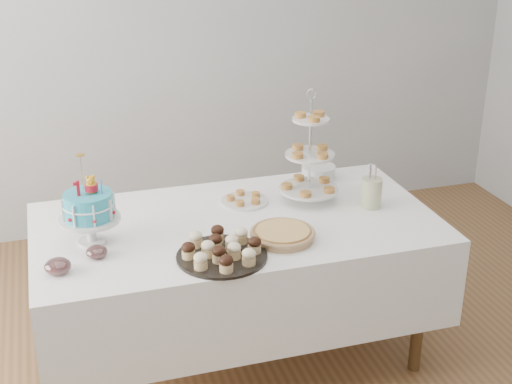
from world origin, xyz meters
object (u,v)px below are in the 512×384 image
object	(u,v)px
birthday_cake	(90,220)
utensil_pitcher	(372,192)
tiered_stand	(310,155)
jam_bowl_a	(58,266)
cupcake_tray	(222,249)
pastry_plate	(244,199)
pie	(283,234)
jam_bowl_b	(97,252)
table	(237,263)
plate_stack	(318,172)

from	to	relation	value
birthday_cake	utensil_pitcher	xyz separation A→B (m)	(1.37, -0.00, -0.03)
tiered_stand	jam_bowl_a	world-z (taller)	tiered_stand
birthday_cake	cupcake_tray	bearing A→B (deg)	-36.78
jam_bowl_a	pastry_plate	bearing A→B (deg)	26.48
pie	cupcake_tray	bearing A→B (deg)	-163.91
cupcake_tray	tiered_stand	world-z (taller)	tiered_stand
birthday_cake	jam_bowl_b	xyz separation A→B (m)	(0.01, -0.14, -0.09)
table	jam_bowl_a	distance (m)	0.92
plate_stack	cupcake_tray	bearing A→B (deg)	-135.10
table	birthday_cake	bearing A→B (deg)	-177.55
pie	jam_bowl_a	size ratio (longest dim) A/B	2.70
jam_bowl_b	tiered_stand	bearing A→B (deg)	15.56
table	jam_bowl_b	xyz separation A→B (m)	(-0.67, -0.17, 0.25)
tiered_stand	jam_bowl_b	distance (m)	1.15
cupcake_tray	pastry_plate	bearing A→B (deg)	64.50
birthday_cake	utensil_pitcher	distance (m)	1.37
pie	plate_stack	distance (m)	0.77
pie	pastry_plate	bearing A→B (deg)	96.45
tiered_stand	birthday_cake	bearing A→B (deg)	-171.63
table	birthday_cake	size ratio (longest dim) A/B	4.60
tiered_stand	plate_stack	size ratio (longest dim) A/B	3.17
table	utensil_pitcher	xyz separation A→B (m)	(0.69, -0.03, 0.31)
table	plate_stack	size ratio (longest dim) A/B	10.35
cupcake_tray	plate_stack	bearing A→B (deg)	44.90
pie	utensil_pitcher	distance (m)	0.58
table	pie	world-z (taller)	pie
tiered_stand	cupcake_tray	bearing A→B (deg)	-141.12
birthday_cake	jam_bowl_b	bearing A→B (deg)	-93.61
plate_stack	jam_bowl_b	bearing A→B (deg)	-155.44
pie	plate_stack	world-z (taller)	plate_stack
pastry_plate	birthday_cake	bearing A→B (deg)	-163.25
birthday_cake	cupcake_tray	size ratio (longest dim) A/B	1.05
plate_stack	utensil_pitcher	xyz separation A→B (m)	(0.11, -0.43, 0.05)
table	plate_stack	distance (m)	0.75
utensil_pitcher	birthday_cake	bearing A→B (deg)	165.17
table	pie	size ratio (longest dim) A/B	6.42
pastry_plate	utensil_pitcher	bearing A→B (deg)	-21.71
plate_stack	birthday_cake	bearing A→B (deg)	-161.17
table	cupcake_tray	distance (m)	0.46
pastry_plate	jam_bowl_b	distance (m)	0.86
table	utensil_pitcher	size ratio (longest dim) A/B	8.33
pie	jam_bowl_b	size ratio (longest dim) A/B	3.21
birthday_cake	plate_stack	world-z (taller)	birthday_cake
plate_stack	utensil_pitcher	size ratio (longest dim) A/B	0.80
utensil_pitcher	plate_stack	bearing A→B (deg)	89.95
birthday_cake	cupcake_tray	distance (m)	0.61
pie	jam_bowl_b	world-z (taller)	jam_bowl_b
table	jam_bowl_a	world-z (taller)	jam_bowl_a
cupcake_tray	jam_bowl_b	size ratio (longest dim) A/B	4.26
pie	tiered_stand	distance (m)	0.51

